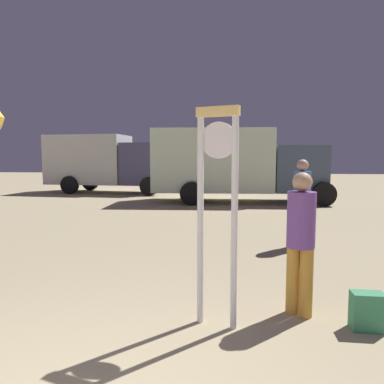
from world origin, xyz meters
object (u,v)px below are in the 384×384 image
object	(u,v)px
person_distant	(302,198)
box_truck_far	(103,161)
person_near_clock	(301,236)
backpack	(367,311)
standing_clock	(217,195)
box_truck_near	(232,163)

from	to	relation	value
person_distant	box_truck_far	distance (m)	13.35
person_near_clock	backpack	world-z (taller)	person_near_clock
standing_clock	box_truck_far	bearing A→B (deg)	115.26
standing_clock	box_truck_far	size ratio (longest dim) A/B	0.37
standing_clock	person_near_clock	distance (m)	1.11
person_near_clock	box_truck_near	size ratio (longest dim) A/B	0.23
backpack	person_near_clock	bearing A→B (deg)	156.50
box_truck_far	box_truck_near	bearing A→B (deg)	-25.57
person_near_clock	person_distant	distance (m)	3.30
person_distant	box_truck_near	distance (m)	7.48
box_truck_near	backpack	bearing A→B (deg)	-82.00
backpack	box_truck_far	xyz separation A→B (m)	(-8.24, 14.05, 1.43)
person_distant	backpack	bearing A→B (deg)	-89.13
standing_clock	person_distant	world-z (taller)	standing_clock
person_near_clock	person_distant	world-z (taller)	person_distant
person_near_clock	person_distant	size ratio (longest dim) A/B	0.93
backpack	box_truck_far	size ratio (longest dim) A/B	0.06
person_distant	box_truck_far	size ratio (longest dim) A/B	0.28
backpack	standing_clock	bearing A→B (deg)	-177.11
person_distant	standing_clock	bearing A→B (deg)	-112.80
backpack	person_distant	xyz separation A→B (m)	(-0.05, 3.53, 0.79)
person_distant	box_truck_far	world-z (taller)	box_truck_far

